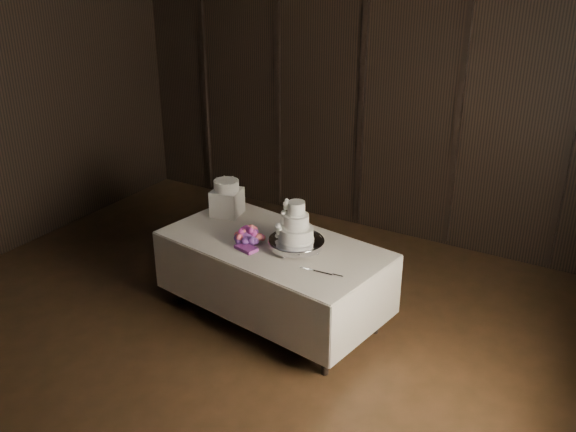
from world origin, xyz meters
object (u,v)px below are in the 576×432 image
Objects in this scene: cake_stand at (296,245)px; bouquet at (249,236)px; wedding_cake at (293,225)px; small_cake at (226,185)px; display_table at (274,277)px; box_pedestal at (227,202)px.

bouquet is at bearing -165.63° from cake_stand.
wedding_cake reaches higher than small_cake.
display_table is 8.93× the size of small_cake.
box_pedestal is at bearing 165.23° from display_table.
small_cake is at bearing 161.83° from cake_stand.
bouquet is (-0.18, -0.11, 0.41)m from display_table.
wedding_cake is 1.47× the size of small_cake.
display_table is at bearing -23.18° from box_pedestal.
cake_stand is at bearing 6.87° from display_table.
cake_stand is 0.99m from box_pedestal.
wedding_cake is (0.21, -0.02, 0.57)m from display_table.
small_cake is (-0.53, 0.41, 0.23)m from bouquet.
display_table is at bearing 32.22° from bouquet.
wedding_cake is at bearing -19.46° from small_cake.
box_pedestal is 0.17m from small_cake.
cake_stand reaches higher than display_table.
wedding_cake is 0.86× the size of bouquet.
box_pedestal is at bearing 137.92° from wedding_cake.
bouquet is at bearing -139.37° from display_table.
display_table is 6.07× the size of wedding_cake.
wedding_cake reaches higher than cake_stand.
cake_stand is 0.19m from wedding_cake.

